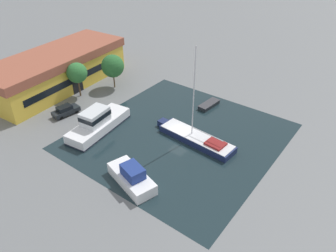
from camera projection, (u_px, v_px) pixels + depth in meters
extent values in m
plane|color=slate|center=(179.00, 136.00, 48.81)|extent=(440.00, 440.00, 0.00)
cube|color=#19282D|center=(179.00, 136.00, 48.81)|extent=(28.37, 27.42, 0.01)
cube|color=gold|center=(57.00, 74.00, 61.57)|extent=(27.36, 12.20, 4.94)
cube|color=brown|center=(54.00, 57.00, 59.78)|extent=(28.18, 12.56, 1.55)
cube|color=black|center=(78.00, 84.00, 59.67)|extent=(2.40, 0.24, 3.46)
cube|color=black|center=(77.00, 79.00, 59.12)|extent=(22.60, 1.74, 1.23)
cylinder|color=brown|center=(114.00, 81.00, 61.56)|extent=(0.24, 0.24, 2.73)
sphere|color=#28602D|center=(113.00, 66.00, 59.94)|extent=(4.18, 4.18, 4.18)
cylinder|color=brown|center=(79.00, 88.00, 58.59)|extent=(0.28, 0.28, 3.15)
sphere|color=#2D6B33|center=(77.00, 73.00, 56.97)|extent=(3.59, 3.59, 3.59)
cube|color=#1E2328|center=(66.00, 111.00, 53.57)|extent=(4.62, 2.41, 0.75)
cube|color=black|center=(64.00, 108.00, 53.09)|extent=(2.49, 1.90, 0.64)
cube|color=black|center=(71.00, 106.00, 53.78)|extent=(0.24, 1.44, 0.51)
cylinder|color=black|center=(71.00, 108.00, 55.05)|extent=(0.62, 0.28, 0.60)
cylinder|color=black|center=(76.00, 112.00, 54.09)|extent=(0.62, 0.28, 0.60)
cylinder|color=black|center=(56.00, 114.00, 53.44)|extent=(0.62, 0.28, 0.60)
cylinder|color=black|center=(61.00, 118.00, 52.49)|extent=(0.62, 0.28, 0.60)
cube|color=#19234C|center=(196.00, 139.00, 47.47)|extent=(3.82, 11.97, 0.92)
cube|color=#19234C|center=(163.00, 123.00, 51.01)|extent=(1.45, 1.29, 0.92)
cube|color=silver|center=(197.00, 136.00, 47.20)|extent=(3.66, 11.50, 0.08)
cylinder|color=silver|center=(194.00, 93.00, 44.00)|extent=(0.16, 0.16, 13.25)
cylinder|color=silver|center=(207.00, 134.00, 45.60)|extent=(0.47, 5.31, 0.12)
cube|color=maroon|center=(216.00, 144.00, 45.32)|extent=(2.30, 2.73, 0.30)
cube|color=white|center=(99.00, 125.00, 49.79)|extent=(11.38, 5.02, 1.57)
cube|color=black|center=(99.00, 129.00, 50.15)|extent=(11.49, 5.10, 0.18)
cube|color=silver|center=(95.00, 117.00, 48.36)|extent=(4.48, 3.15, 2.17)
cube|color=black|center=(95.00, 115.00, 48.24)|extent=(4.57, 3.23, 0.69)
cube|color=#23282D|center=(209.00, 105.00, 56.04)|extent=(4.35, 1.90, 0.60)
cube|color=#333338|center=(209.00, 103.00, 55.85)|extent=(4.53, 2.01, 0.08)
cube|color=white|center=(132.00, 178.00, 40.04)|extent=(4.80, 7.67, 1.48)
cube|color=navy|center=(133.00, 172.00, 38.96)|extent=(2.75, 3.31, 1.39)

